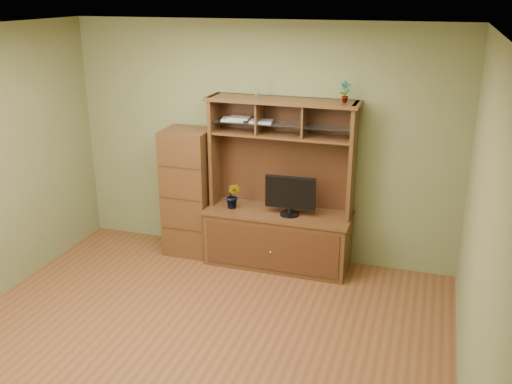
% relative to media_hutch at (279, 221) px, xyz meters
% --- Properties ---
extents(room, '(4.54, 4.04, 2.74)m').
position_rel_media_hutch_xyz_m(room, '(-0.29, -1.73, 0.83)').
color(room, brown).
rests_on(room, ground).
extents(media_hutch, '(1.66, 0.61, 1.90)m').
position_rel_media_hutch_xyz_m(media_hutch, '(0.00, 0.00, 0.00)').
color(media_hutch, '#412512').
rests_on(media_hutch, room).
extents(monitor, '(0.56, 0.21, 0.44)m').
position_rel_media_hutch_xyz_m(monitor, '(0.15, -0.08, 0.36)').
color(monitor, black).
rests_on(monitor, media_hutch).
extents(orchid_plant, '(0.18, 0.15, 0.30)m').
position_rel_media_hutch_xyz_m(orchid_plant, '(-0.51, -0.08, 0.28)').
color(orchid_plant, '#385F20').
rests_on(orchid_plant, media_hutch).
extents(top_plant, '(0.13, 0.10, 0.22)m').
position_rel_media_hutch_xyz_m(top_plant, '(0.66, 0.08, 1.49)').
color(top_plant, '#316D26').
rests_on(top_plant, media_hutch).
extents(reed_diffuser, '(0.05, 0.05, 0.25)m').
position_rel_media_hutch_xyz_m(reed_diffuser, '(-0.28, 0.08, 1.47)').
color(reed_diffuser, silver).
rests_on(reed_diffuser, media_hutch).
extents(magazines, '(0.60, 0.23, 0.04)m').
position_rel_media_hutch_xyz_m(magazines, '(-0.43, 0.08, 1.13)').
color(magazines, silver).
rests_on(magazines, media_hutch).
extents(side_cabinet, '(0.54, 0.49, 1.50)m').
position_rel_media_hutch_xyz_m(side_cabinet, '(-1.10, 0.01, 0.23)').
color(side_cabinet, '#412512').
rests_on(side_cabinet, room).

